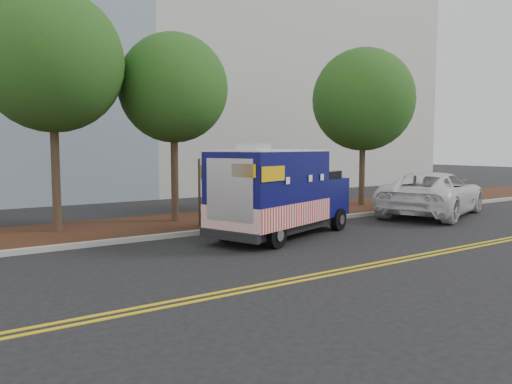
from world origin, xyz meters
TOP-DOWN VIEW (x-y plane):
  - ground at (0.00, 0.00)m, footprint 120.00×120.00m
  - curb at (0.00, 1.40)m, footprint 120.00×0.18m
  - mulch_strip at (0.00, 3.50)m, footprint 120.00×4.00m
  - centerline_near at (0.00, -4.45)m, footprint 120.00×0.10m
  - centerline_far at (0.00, -4.70)m, footprint 120.00×0.10m
  - tree_a at (-4.95, 3.77)m, footprint 4.36×4.36m
  - tree_b at (-0.97, 3.64)m, footprint 3.80×3.80m
  - tree_c at (8.17, 3.41)m, footprint 4.57×4.57m
  - sign_post at (-0.85, 2.01)m, footprint 0.06×0.06m
  - food_truck at (0.60, -0.38)m, footprint 5.79×3.67m
  - white_car at (8.87, 0.14)m, footprint 6.98×4.99m

SIDE VIEW (x-z plane):
  - ground at x=0.00m, z-range 0.00..0.00m
  - centerline_near at x=0.00m, z-range 0.00..0.01m
  - centerline_far at x=0.00m, z-range 0.00..0.01m
  - curb at x=0.00m, z-range 0.00..0.15m
  - mulch_strip at x=0.00m, z-range 0.00..0.15m
  - white_car at x=8.87m, z-range 0.00..1.77m
  - sign_post at x=-0.85m, z-range 0.00..2.40m
  - food_truck at x=0.60m, z-range -0.14..2.75m
  - tree_b at x=-0.97m, z-range 1.45..8.18m
  - tree_c at x=8.17m, z-range 1.29..8.47m
  - tree_a at x=-4.95m, z-range 1.60..9.17m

